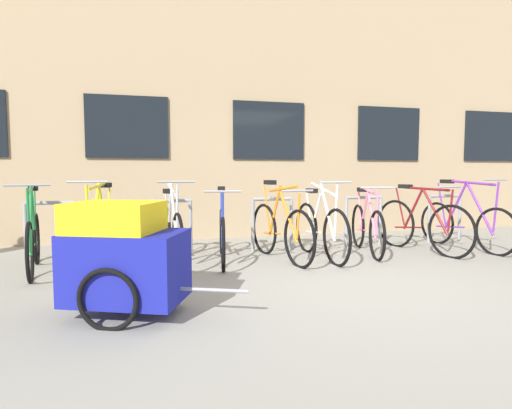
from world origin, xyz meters
The scene contains 13 objects.
ground_plane centered at (0.00, 0.00, 0.00)m, with size 42.00×42.00×0.00m, color gray.
storefront_building centered at (0.00, 6.04, 2.75)m, with size 28.00×5.72×5.49m.
bike_rack centered at (-0.33, 1.90, 0.49)m, with size 6.64×0.05×0.79m.
bicycle_pink centered at (0.94, 1.39, 0.37)m, with size 0.55×1.63×0.99m.
bicycle_yellow centered at (-2.67, 1.40, 0.38)m, with size 0.44×1.72×1.09m.
bicycle_maroon centered at (1.75, 1.26, 0.40)m, with size 0.53×1.71×0.99m.
bicycle_orange centered at (-0.41, 1.26, 0.39)m, with size 0.47×1.68×1.07m.
bicycle_silver centered at (-1.82, 1.43, 0.39)m, with size 0.44×1.71×1.08m.
bicycle_blue centered at (-1.17, 1.37, 0.37)m, with size 0.44×1.70×0.98m.
bicycle_green centered at (-3.41, 1.36, 0.37)m, with size 0.45×1.62×1.06m.
bicycle_purple centered at (2.53, 1.29, 0.39)m, with size 0.44×1.77×1.09m.
bicycle_white centered at (0.14, 1.22, 0.39)m, with size 0.44×1.69×1.07m.
bike_trailer centered at (-2.30, -0.46, 0.48)m, with size 1.46×0.90×0.94m.
Camera 1 is at (-2.11, -3.93, 1.17)m, focal length 29.06 mm.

